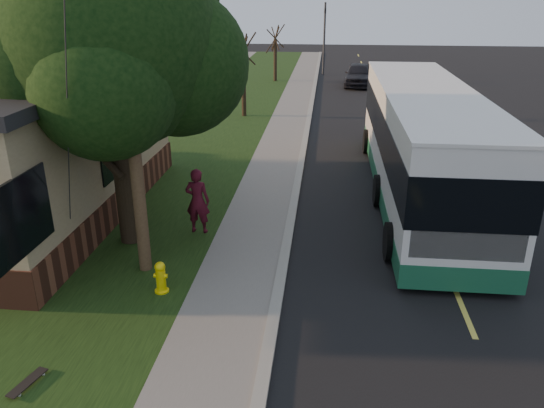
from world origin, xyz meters
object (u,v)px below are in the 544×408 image
Objects in this scene: bare_tree_far at (275,54)px; skateboarder at (198,201)px; utility_pole at (127,78)px; fire_hydrant at (161,277)px; leafy_tree at (114,44)px; transit_bus at (422,140)px; distant_car at (359,74)px; bare_tree_near at (243,76)px; traffic_signal at (324,34)px; skateboard_main at (27,383)px; dumpster at (82,142)px.

skateboarder is (0.50, -26.79, -1.01)m from bare_tree_far.
utility_pole is 29.13m from bare_tree_far.
fire_hydrant is 5.65m from leafy_tree.
skateboarder is (-6.51, -3.76, -0.89)m from transit_bus.
skateboarder is at bearing -97.68° from distant_car.
traffic_signal is (4.00, 16.00, 1.01)m from bare_tree_near.
traffic_signal is at bearing -91.92° from skateboarder.
bare_tree_near is 2.33× the size of skateboarder.
bare_tree_near is at bearing 88.70° from skateboard_main.
distant_car is (5.67, 28.81, 0.36)m from fire_hydrant.
utility_pole is at bearing -89.34° from bare_tree_near.
skateboarder is (1.67, 0.56, -4.17)m from leafy_tree.
transit_bus is 21.89m from distant_car.
skateboard_main is (-0.48, -21.21, -2.03)m from bare_tree_near.
utility_pole is 1.95× the size of distant_car.
bare_tree_near is 12.01m from bare_tree_far.
dumpster is (-12.94, 3.02, -1.24)m from transit_bus.
utility_pole reaches higher than transit_bus.
skateboarder is at bearing -86.13° from bare_tree_near.
distant_car is at bearing 57.48° from dumpster.
utility_pole is 11.18× the size of skateboard_main.
bare_tree_near is at bearing 90.66° from utility_pole.
leafy_tree reaches higher than distant_car.
leafy_tree is 1.42× the size of traffic_signal.
leafy_tree is 9.85m from dumpster.
transit_bus is at bearing -13.16° from dumpster.
distant_car is at bearing 74.52° from leafy_tree.
leafy_tree is 0.60× the size of transit_bus.
skateboarder is at bearing -150.01° from transit_bus.
traffic_signal is 0.42× the size of transit_bus.
utility_pole is at bearing -140.76° from transit_bus.
skateboard_main is at bearing 80.64° from skateboarder.
leafy_tree is 27.50m from distant_car.
skateboarder is 9.35m from dumpster.
bare_tree_far is 24.08m from transit_bus.
skateboarder reaches higher than fire_hydrant.
skateboard_main is (-1.38, -3.21, -0.31)m from fire_hydrant.
dumpster is at bearing -111.44° from traffic_signal.
transit_bus is 8.45× the size of dumpster.
transit_bus is at bearing 46.51° from fire_hydrant.
traffic_signal is (3.50, 4.00, 1.16)m from bare_tree_far.
skateboard_main is at bearing -69.47° from dumpster.
bare_tree_near reaches higher than transit_bus.
skateboarder is at bearing -88.93° from bare_tree_far.
distant_car is (-0.94, 21.85, -1.09)m from transit_bus.
utility_pole is at bearing -98.31° from distant_car.
bare_tree_far is 33.28m from skateboard_main.
skateboarder reaches higher than skateboard_main.
fire_hydrant is 34.25m from traffic_signal.
transit_bus is (6.61, 6.97, 1.45)m from fire_hydrant.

